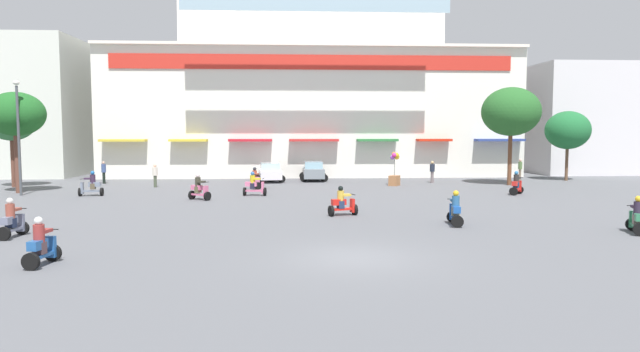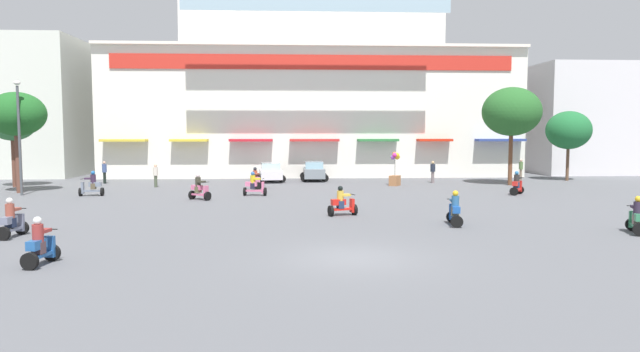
# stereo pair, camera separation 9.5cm
# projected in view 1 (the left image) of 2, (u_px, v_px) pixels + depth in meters

# --- Properties ---
(ground_plane) EXTENTS (128.00, 128.00, 0.00)m
(ground_plane) POSITION_uv_depth(u_px,v_px,m) (327.00, 205.00, 30.86)
(ground_plane) COLOR #595B5F
(colonial_building) EXTENTS (36.75, 17.74, 23.13)m
(colonial_building) POSITION_uv_depth(u_px,v_px,m) (310.00, 69.00, 53.42)
(colonial_building) COLOR white
(colonial_building) RESTS_ON ground
(flank_building_left) EXTENTS (12.35, 11.66, 12.29)m
(flank_building_left) POSITION_uv_depth(u_px,v_px,m) (19.00, 108.00, 51.77)
(flank_building_left) COLOR silver
(flank_building_left) RESTS_ON ground
(flank_building_right) EXTENTS (12.29, 10.85, 10.31)m
(flank_building_right) POSITION_uv_depth(u_px,v_px,m) (587.00, 120.00, 55.31)
(flank_building_right) COLOR silver
(flank_building_right) RESTS_ON ground
(plaza_tree_0) EXTENTS (3.50, 3.10, 6.31)m
(plaza_tree_0) POSITION_uv_depth(u_px,v_px,m) (11.00, 120.00, 39.98)
(plaza_tree_0) COLOR brown
(plaza_tree_0) RESTS_ON ground
(plaza_tree_1) EXTENTS (3.62, 3.24, 5.66)m
(plaza_tree_1) POSITION_uv_depth(u_px,v_px,m) (568.00, 130.00, 45.39)
(plaza_tree_1) COLOR brown
(plaza_tree_1) RESTS_ON ground
(plaza_tree_2) EXTENTS (3.73, 3.19, 6.58)m
(plaza_tree_2) POSITION_uv_depth(u_px,v_px,m) (16.00, 115.00, 36.22)
(plaza_tree_2) COLOR brown
(plaza_tree_2) RESTS_ON ground
(plaza_tree_3) EXTENTS (4.32, 4.18, 7.28)m
(plaza_tree_3) POSITION_uv_depth(u_px,v_px,m) (511.00, 112.00, 41.40)
(plaza_tree_3) COLOR brown
(plaza_tree_3) RESTS_ON ground
(parked_car_0) EXTENTS (2.51, 4.16, 1.50)m
(parked_car_0) POSITION_uv_depth(u_px,v_px,m) (270.00, 172.00, 44.85)
(parked_car_0) COLOR silver
(parked_car_0) RESTS_ON ground
(parked_car_1) EXTENTS (2.26, 3.85, 1.54)m
(parked_car_1) POSITION_uv_depth(u_px,v_px,m) (313.00, 171.00, 45.66)
(parked_car_1) COLOR gray
(parked_car_1) RESTS_ON ground
(scooter_rider_0) EXTENTS (0.70, 1.37, 1.51)m
(scooter_rider_0) POSITION_uv_depth(u_px,v_px,m) (41.00, 245.00, 16.83)
(scooter_rider_0) COLOR black
(scooter_rider_0) RESTS_ON ground
(scooter_rider_1) EXTENTS (1.47, 0.65, 1.58)m
(scooter_rider_1) POSITION_uv_depth(u_px,v_px,m) (91.00, 186.00, 34.83)
(scooter_rider_1) COLOR black
(scooter_rider_1) RESTS_ON ground
(scooter_rider_2) EXTENTS (1.25, 1.36, 1.52)m
(scooter_rider_2) POSITION_uv_depth(u_px,v_px,m) (517.00, 185.00, 35.57)
(scooter_rider_2) COLOR black
(scooter_rider_2) RESTS_ON ground
(scooter_rider_3) EXTENTS (1.41, 1.16, 1.57)m
(scooter_rider_3) POSITION_uv_depth(u_px,v_px,m) (199.00, 189.00, 32.85)
(scooter_rider_3) COLOR black
(scooter_rider_3) RESTS_ON ground
(scooter_rider_4) EXTENTS (0.72, 1.51, 1.52)m
(scooter_rider_4) POSITION_uv_depth(u_px,v_px,m) (455.00, 211.00, 24.06)
(scooter_rider_4) COLOR black
(scooter_rider_4) RESTS_ON ground
(scooter_rider_5) EXTENTS (0.96, 1.48, 1.51)m
(scooter_rider_5) POSITION_uv_depth(u_px,v_px,m) (255.00, 180.00, 39.19)
(scooter_rider_5) COLOR black
(scooter_rider_5) RESTS_ON ground
(scooter_rider_6) EXTENTS (1.46, 0.91, 1.45)m
(scooter_rider_6) POSITION_uv_depth(u_px,v_px,m) (342.00, 203.00, 26.76)
(scooter_rider_6) COLOR black
(scooter_rider_6) RESTS_ON ground
(scooter_rider_7) EXTENTS (1.47, 0.68, 1.52)m
(scooter_rider_7) POSITION_uv_depth(u_px,v_px,m) (254.00, 186.00, 35.00)
(scooter_rider_7) COLOR black
(scooter_rider_7) RESTS_ON ground
(scooter_rider_8) EXTENTS (0.97, 1.50, 1.52)m
(scooter_rider_8) POSITION_uv_depth(u_px,v_px,m) (637.00, 218.00, 22.12)
(scooter_rider_8) COLOR black
(scooter_rider_8) RESTS_ON ground
(scooter_rider_9) EXTENTS (0.64, 1.43, 1.54)m
(scooter_rider_9) POSITION_uv_depth(u_px,v_px,m) (12.00, 221.00, 21.25)
(scooter_rider_9) COLOR black
(scooter_rider_9) RESTS_ON ground
(pedestrian_0) EXTENTS (0.43, 0.43, 1.67)m
(pedestrian_0) POSITION_uv_depth(u_px,v_px,m) (155.00, 174.00, 40.25)
(pedestrian_0) COLOR #47513D
(pedestrian_0) RESTS_ON ground
(pedestrian_1) EXTENTS (0.35, 0.35, 1.73)m
(pedestrian_1) POSITION_uv_depth(u_px,v_px,m) (520.00, 168.00, 46.26)
(pedestrian_1) COLOR #796452
(pedestrian_1) RESTS_ON ground
(pedestrian_2) EXTENTS (0.53, 0.53, 1.70)m
(pedestrian_2) POSITION_uv_depth(u_px,v_px,m) (432.00, 170.00, 43.67)
(pedestrian_2) COLOR slate
(pedestrian_2) RESTS_ON ground
(pedestrian_3) EXTENTS (0.48, 0.48, 1.72)m
(pedestrian_3) POSITION_uv_depth(u_px,v_px,m) (104.00, 171.00, 43.02)
(pedestrian_3) COLOR black
(pedestrian_3) RESTS_ON ground
(streetlamp_near) EXTENTS (0.40, 0.40, 7.18)m
(streetlamp_near) POSITION_uv_depth(u_px,v_px,m) (18.00, 129.00, 34.87)
(streetlamp_near) COLOR #474C51
(streetlamp_near) RESTS_ON ground
(balloon_vendor_cart) EXTENTS (0.99, 1.08, 2.51)m
(balloon_vendor_cart) POSITION_uv_depth(u_px,v_px,m) (395.00, 170.00, 41.41)
(balloon_vendor_cart) COLOR #A26A41
(balloon_vendor_cart) RESTS_ON ground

